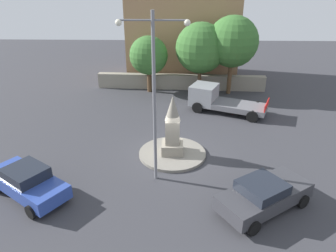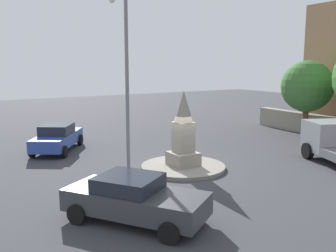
{
  "view_description": "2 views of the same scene",
  "coord_description": "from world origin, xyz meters",
  "px_view_note": "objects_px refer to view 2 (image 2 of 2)",
  "views": [
    {
      "loc": [
        0.21,
        -15.61,
        9.21
      ],
      "look_at": [
        -0.24,
        -0.48,
        2.1
      ],
      "focal_mm": 32.51,
      "sensor_mm": 36.0,
      "label": 1
    },
    {
      "loc": [
        14.07,
        -9.57,
        4.89
      ],
      "look_at": [
        -0.53,
        -0.51,
        2.01
      ],
      "focal_mm": 39.96,
      "sensor_mm": 36.0,
      "label": 2
    }
  ],
  "objects_px": {
    "car_blue_near_island": "(57,137)",
    "tree_far_corner": "(307,87)",
    "streetlamp": "(127,62)",
    "car_dark_grey_parked_left": "(134,198)",
    "monument": "(183,132)"
  },
  "relations": [
    {
      "from": "monument",
      "to": "streetlamp",
      "type": "xyz_separation_m",
      "value": [
        -0.82,
        -2.44,
        3.21
      ]
    },
    {
      "from": "car_dark_grey_parked_left",
      "to": "tree_far_corner",
      "type": "relative_size",
      "value": 0.92
    },
    {
      "from": "car_blue_near_island",
      "to": "tree_far_corner",
      "type": "height_order",
      "value": "tree_far_corner"
    },
    {
      "from": "monument",
      "to": "car_dark_grey_parked_left",
      "type": "bearing_deg",
      "value": -48.34
    },
    {
      "from": "car_blue_near_island",
      "to": "monument",
      "type": "bearing_deg",
      "value": 30.43
    },
    {
      "from": "car_dark_grey_parked_left",
      "to": "tree_far_corner",
      "type": "height_order",
      "value": "tree_far_corner"
    },
    {
      "from": "car_dark_grey_parked_left",
      "to": "tree_far_corner",
      "type": "distance_m",
      "value": 17.65
    },
    {
      "from": "car_blue_near_island",
      "to": "streetlamp",
      "type": "bearing_deg",
      "value": 14.5
    },
    {
      "from": "monument",
      "to": "tree_far_corner",
      "type": "bearing_deg",
      "value": 101.41
    },
    {
      "from": "monument",
      "to": "car_blue_near_island",
      "type": "distance_m",
      "value": 7.92
    },
    {
      "from": "car_blue_near_island",
      "to": "car_dark_grey_parked_left",
      "type": "bearing_deg",
      "value": -3.41
    },
    {
      "from": "monument",
      "to": "streetlamp",
      "type": "relative_size",
      "value": 0.43
    },
    {
      "from": "streetlamp",
      "to": "tree_far_corner",
      "type": "relative_size",
      "value": 1.62
    },
    {
      "from": "streetlamp",
      "to": "tree_far_corner",
      "type": "distance_m",
      "value": 14.2
    },
    {
      "from": "car_blue_near_island",
      "to": "tree_far_corner",
      "type": "xyz_separation_m",
      "value": [
        4.44,
        15.57,
        2.6
      ]
    }
  ]
}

